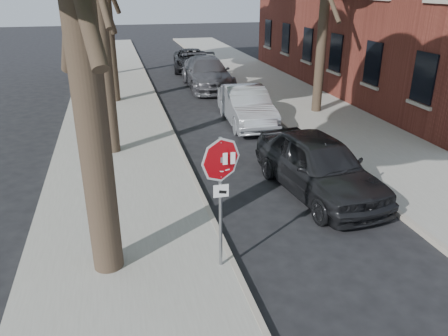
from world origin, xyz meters
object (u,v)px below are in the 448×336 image
at_px(car_a, 319,165).
at_px(car_d, 191,60).
at_px(stop_sign, 221,179).
at_px(car_c, 207,73).
at_px(car_b, 246,106).

distance_m(car_a, car_d, 18.86).
bearing_deg(stop_sign, car_c, 78.86).
xyz_separation_m(stop_sign, car_c, (3.18, 16.15, -1.15)).
height_order(car_a, car_b, car_a).
bearing_deg(car_c, car_b, -88.00).
relative_size(stop_sign, car_b, 0.59).
bearing_deg(car_d, car_c, -83.84).
distance_m(car_c, car_d, 5.46).
height_order(stop_sign, car_d, stop_sign).
distance_m(car_a, car_c, 13.40).
bearing_deg(stop_sign, car_d, 81.32).
bearing_deg(car_a, car_c, 84.31).
bearing_deg(stop_sign, car_a, 39.79).
relative_size(car_b, car_c, 0.81).
relative_size(stop_sign, car_d, 0.54).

